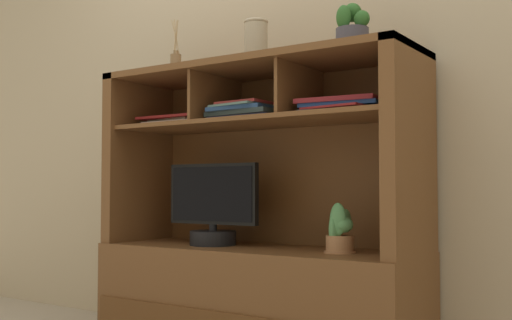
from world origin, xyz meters
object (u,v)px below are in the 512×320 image
Objects in this scene: magazine_stack_right at (182,123)px; diffuser_bottle at (176,64)px; magazine_stack_left at (344,107)px; media_console at (257,262)px; tv_monitor at (213,212)px; ceramic_vase at (256,42)px; potted_succulent at (352,32)px; potted_orchid at (340,232)px; magazine_stack_centre at (249,112)px.

diffuser_bottle reaches higher than magazine_stack_right.
magazine_stack_left is at bearing 0.82° from diffuser_bottle.
media_console is 0.79m from magazine_stack_left.
diffuser_bottle is at bearing 172.77° from tv_monitor.
potted_succulent is at bearing -2.14° from ceramic_vase.
media_console is 7.30× the size of potted_orchid.
magazine_stack_right is at bearing 175.44° from potted_orchid.
tv_monitor is (-0.22, -0.04, 0.22)m from media_console.
potted_succulent is (0.06, -0.00, 0.81)m from potted_orchid.
magazine_stack_centre is at bearing -9.53° from magazine_stack_right.
potted_succulent reaches higher than magazine_stack_centre.
ceramic_vase is (-0.42, 0.01, 0.83)m from potted_orchid.
magazine_stack_right is 0.29m from diffuser_bottle.
potted_succulent reaches higher than tv_monitor.
magazine_stack_centre is 0.53m from diffuser_bottle.
potted_orchid is at bearing -3.02° from media_console.
magazine_stack_centre is at bearing -179.40° from potted_orchid.
magazine_stack_right is at bearing 175.50° from potted_succulent.
ceramic_vase is (0.03, 0.02, 0.32)m from magazine_stack_centre.
diffuser_bottle reaches higher than magazine_stack_left.
magazine_stack_left is at bearing 1.29° from media_console.
magazine_stack_right is (-0.91, 0.04, -0.01)m from magazine_stack_left.
magazine_stack_left is 1.07× the size of magazine_stack_centre.
media_console reaches higher than magazine_stack_left.
ceramic_vase reaches higher than media_console.
potted_orchid is at bearing 176.45° from potted_succulent.
magazine_stack_right reaches higher than tv_monitor.
diffuser_bottle is (-0.45, 0.02, 0.27)m from magazine_stack_centre.
potted_succulent is at bearing -33.17° from magazine_stack_left.
magazine_stack_centre is 0.97× the size of magazine_stack_right.
tv_monitor is at bearing -177.09° from magazine_stack_centre.
potted_orchid is 0.51m from magazine_stack_left.
magazine_stack_centre is (-0.44, -0.00, 0.51)m from potted_orchid.
potted_orchid is 1.19m from diffuser_bottle.
media_console is at bearing 90.00° from ceramic_vase.
potted_succulent reaches higher than ceramic_vase.
magazine_stack_left is at bearing 4.57° from magazine_stack_centre.
magazine_stack_right is at bearing 174.10° from media_console.
magazine_stack_left is 1.88× the size of ceramic_vase.
diffuser_bottle is at bearing 177.08° from magazine_stack_centre.
media_console is 4.21× the size of magazine_stack_centre.
diffuser_bottle is (-0.91, -0.01, 0.28)m from magazine_stack_left.
potted_orchid is (0.64, 0.01, -0.07)m from tv_monitor.
magazine_stack_left is (0.65, 0.05, 0.44)m from tv_monitor.
potted_orchid is at bearing -1.18° from diffuser_bottle.
ceramic_vase is (0.22, 0.03, 0.76)m from tv_monitor.
magazine_stack_centre is 1.27× the size of diffuser_bottle.
potted_orchid is 0.93m from ceramic_vase.
potted_orchid is 0.58× the size of magazine_stack_centre.
diffuser_bottle reaches higher than tv_monitor.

